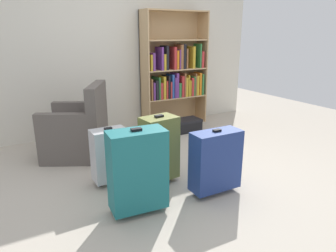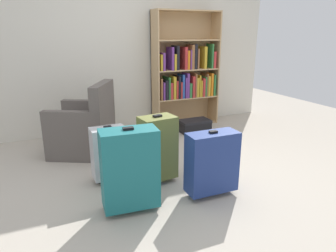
{
  "view_description": "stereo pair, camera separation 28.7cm",
  "coord_description": "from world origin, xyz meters",
  "px_view_note": "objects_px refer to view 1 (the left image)",
  "views": [
    {
      "loc": [
        -1.64,
        -2.52,
        1.49
      ],
      "look_at": [
        -0.15,
        0.17,
        0.55
      ],
      "focal_mm": 32.85,
      "sensor_mm": 36.0,
      "label": 1
    },
    {
      "loc": [
        -1.38,
        -2.64,
        1.49
      ],
      "look_at": [
        -0.15,
        0.17,
        0.55
      ],
      "focal_mm": 32.85,
      "sensor_mm": 36.0,
      "label": 2
    }
  ],
  "objects_px": {
    "suitcase_navy_blue": "(216,161)",
    "suitcase_teal": "(138,170)",
    "bookshelf": "(174,72)",
    "suitcase_silver": "(110,155)",
    "suitcase_olive": "(159,148)",
    "mug": "(120,151)",
    "storage_box": "(185,125)",
    "armchair": "(78,131)"
  },
  "relations": [
    {
      "from": "bookshelf",
      "to": "suitcase_olive",
      "type": "height_order",
      "value": "bookshelf"
    },
    {
      "from": "storage_box",
      "to": "suitcase_navy_blue",
      "type": "bearing_deg",
      "value": -113.83
    },
    {
      "from": "suitcase_teal",
      "to": "bookshelf",
      "type": "bearing_deg",
      "value": 53.54
    },
    {
      "from": "suitcase_navy_blue",
      "to": "suitcase_silver",
      "type": "height_order",
      "value": "suitcase_navy_blue"
    },
    {
      "from": "suitcase_teal",
      "to": "suitcase_olive",
      "type": "bearing_deg",
      "value": 44.58
    },
    {
      "from": "bookshelf",
      "to": "storage_box",
      "type": "height_order",
      "value": "bookshelf"
    },
    {
      "from": "suitcase_navy_blue",
      "to": "suitcase_silver",
      "type": "xyz_separation_m",
      "value": [
        -0.81,
        0.67,
        -0.02
      ]
    },
    {
      "from": "armchair",
      "to": "suitcase_navy_blue",
      "type": "relative_size",
      "value": 1.47
    },
    {
      "from": "mug",
      "to": "suitcase_silver",
      "type": "bearing_deg",
      "value": -117.51
    },
    {
      "from": "suitcase_navy_blue",
      "to": "suitcase_silver",
      "type": "distance_m",
      "value": 1.05
    },
    {
      "from": "armchair",
      "to": "suitcase_teal",
      "type": "distance_m",
      "value": 1.54
    },
    {
      "from": "suitcase_navy_blue",
      "to": "storage_box",
      "type": "bearing_deg",
      "value": 66.17
    },
    {
      "from": "suitcase_olive",
      "to": "bookshelf",
      "type": "bearing_deg",
      "value": 55.99
    },
    {
      "from": "suitcase_navy_blue",
      "to": "suitcase_teal",
      "type": "bearing_deg",
      "value": 176.4
    },
    {
      "from": "mug",
      "to": "storage_box",
      "type": "distance_m",
      "value": 1.3
    },
    {
      "from": "armchair",
      "to": "storage_box",
      "type": "relative_size",
      "value": 2.01
    },
    {
      "from": "suitcase_silver",
      "to": "suitcase_navy_blue",
      "type": "bearing_deg",
      "value": -39.53
    },
    {
      "from": "bookshelf",
      "to": "suitcase_silver",
      "type": "relative_size",
      "value": 3.03
    },
    {
      "from": "suitcase_olive",
      "to": "suitcase_silver",
      "type": "height_order",
      "value": "suitcase_olive"
    },
    {
      "from": "bookshelf",
      "to": "suitcase_navy_blue",
      "type": "distance_m",
      "value": 2.44
    },
    {
      "from": "bookshelf",
      "to": "suitcase_navy_blue",
      "type": "relative_size",
      "value": 2.83
    },
    {
      "from": "mug",
      "to": "suitcase_olive",
      "type": "bearing_deg",
      "value": -84.03
    },
    {
      "from": "suitcase_olive",
      "to": "suitcase_silver",
      "type": "relative_size",
      "value": 1.19
    },
    {
      "from": "bookshelf",
      "to": "armchair",
      "type": "xyz_separation_m",
      "value": [
        -1.74,
        -0.64,
        -0.55
      ]
    },
    {
      "from": "armchair",
      "to": "suitcase_teal",
      "type": "height_order",
      "value": "armchair"
    },
    {
      "from": "suitcase_olive",
      "to": "suitcase_navy_blue",
      "type": "distance_m",
      "value": 0.58
    },
    {
      "from": "bookshelf",
      "to": "mug",
      "type": "bearing_deg",
      "value": -145.89
    },
    {
      "from": "bookshelf",
      "to": "suitcase_teal",
      "type": "bearing_deg",
      "value": -126.46
    },
    {
      "from": "armchair",
      "to": "mug",
      "type": "height_order",
      "value": "armchair"
    },
    {
      "from": "bookshelf",
      "to": "storage_box",
      "type": "xyz_separation_m",
      "value": [
        -0.05,
        -0.45,
        -0.76
      ]
    },
    {
      "from": "suitcase_olive",
      "to": "storage_box",
      "type": "bearing_deg",
      "value": 49.09
    },
    {
      "from": "armchair",
      "to": "suitcase_olive",
      "type": "height_order",
      "value": "armchair"
    },
    {
      "from": "storage_box",
      "to": "suitcase_teal",
      "type": "distance_m",
      "value": 2.34
    },
    {
      "from": "suitcase_teal",
      "to": "suitcase_navy_blue",
      "type": "height_order",
      "value": "suitcase_teal"
    },
    {
      "from": "armchair",
      "to": "suitcase_olive",
      "type": "distance_m",
      "value": 1.25
    },
    {
      "from": "bookshelf",
      "to": "storage_box",
      "type": "relative_size",
      "value": 3.86
    },
    {
      "from": "armchair",
      "to": "bookshelf",
      "type": "bearing_deg",
      "value": 20.3
    },
    {
      "from": "armchair",
      "to": "storage_box",
      "type": "height_order",
      "value": "armchair"
    },
    {
      "from": "storage_box",
      "to": "mug",
      "type": "bearing_deg",
      "value": -161.26
    },
    {
      "from": "suitcase_teal",
      "to": "suitcase_silver",
      "type": "height_order",
      "value": "suitcase_teal"
    },
    {
      "from": "bookshelf",
      "to": "suitcase_silver",
      "type": "height_order",
      "value": "bookshelf"
    },
    {
      "from": "suitcase_teal",
      "to": "suitcase_navy_blue",
      "type": "xyz_separation_m",
      "value": [
        0.77,
        -0.05,
        -0.06
      ]
    }
  ]
}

